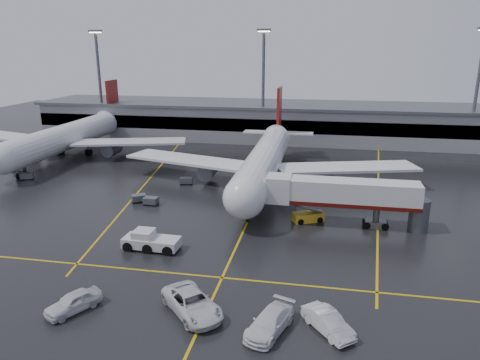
# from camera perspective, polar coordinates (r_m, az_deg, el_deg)

# --- Properties ---
(ground) EXTENTS (220.00, 220.00, 0.00)m
(ground) POSITION_cam_1_polar(r_m,az_deg,el_deg) (64.47, 2.08, -3.00)
(ground) COLOR black
(ground) RESTS_ON ground
(apron_line_centre) EXTENTS (0.25, 90.00, 0.02)m
(apron_line_centre) POSITION_cam_1_polar(r_m,az_deg,el_deg) (64.47, 2.08, -2.99)
(apron_line_centre) COLOR gold
(apron_line_centre) RESTS_ON ground
(apron_line_stop) EXTENTS (60.00, 0.25, 0.02)m
(apron_line_stop) POSITION_cam_1_polar(r_m,az_deg,el_deg) (44.71, -2.31, -12.37)
(apron_line_stop) COLOR gold
(apron_line_stop) RESTS_ON ground
(apron_line_left) EXTENTS (9.99, 69.35, 0.02)m
(apron_line_left) POSITION_cam_1_polar(r_m,az_deg,el_deg) (78.85, -11.30, 0.39)
(apron_line_left) COLOR gold
(apron_line_left) RESTS_ON ground
(apron_line_right) EXTENTS (7.57, 69.64, 0.02)m
(apron_line_right) POSITION_cam_1_polar(r_m,az_deg,el_deg) (73.87, 17.24, -1.17)
(apron_line_right) COLOR gold
(apron_line_right) RESTS_ON ground
(terminal) EXTENTS (122.00, 19.00, 8.60)m
(terminal) POSITION_cam_1_polar(r_m,az_deg,el_deg) (109.73, 5.95, 7.49)
(terminal) COLOR gray
(terminal) RESTS_ON ground
(light_mast_left) EXTENTS (3.00, 1.20, 25.45)m
(light_mast_left) POSITION_cam_1_polar(r_m,az_deg,el_deg) (115.67, -17.54, 12.36)
(light_mast_left) COLOR #595B60
(light_mast_left) RESTS_ON ground
(light_mast_mid) EXTENTS (3.00, 1.20, 25.45)m
(light_mast_mid) POSITION_cam_1_polar(r_m,az_deg,el_deg) (103.24, 2.99, 12.65)
(light_mast_mid) COLOR #595B60
(light_mast_mid) RESTS_ON ground
(light_mast_right) EXTENTS (3.00, 1.20, 25.45)m
(light_mast_right) POSITION_cam_1_polar(r_m,az_deg,el_deg) (106.88, 28.12, 10.90)
(light_mast_right) COLOR #595B60
(light_mast_right) RESTS_ON ground
(main_airliner) EXTENTS (48.80, 45.60, 14.10)m
(main_airliner) POSITION_cam_1_polar(r_m,az_deg,el_deg) (72.46, 3.28, 2.69)
(main_airliner) COLOR silver
(main_airliner) RESTS_ON ground
(second_airliner) EXTENTS (48.80, 45.60, 14.10)m
(second_airliner) POSITION_cam_1_polar(r_m,az_deg,el_deg) (97.92, -20.96, 5.29)
(second_airliner) COLOR silver
(second_airliner) RESTS_ON ground
(jet_bridge) EXTENTS (19.90, 3.40, 6.05)m
(jet_bridge) POSITION_cam_1_polar(r_m,az_deg,el_deg) (56.96, 13.08, -1.95)
(jet_bridge) COLOR silver
(jet_bridge) RESTS_ON ground
(pushback_tractor) EXTENTS (6.36, 2.89, 2.24)m
(pushback_tractor) POSITION_cam_1_polar(r_m,az_deg,el_deg) (51.14, -11.42, -7.69)
(pushback_tractor) COLOR silver
(pushback_tractor) RESTS_ON ground
(belt_loader) EXTENTS (4.27, 3.15, 2.49)m
(belt_loader) POSITION_cam_1_polar(r_m,az_deg,el_deg) (58.47, 8.69, -4.66)
(belt_loader) COLOR gold
(belt_loader) RESTS_ON ground
(service_van_a) EXTENTS (6.95, 7.09, 1.89)m
(service_van_a) POSITION_cam_1_polar(r_m,az_deg,el_deg) (39.23, -6.13, -15.39)
(service_van_a) COLOR silver
(service_van_a) RESTS_ON ground
(service_van_b) EXTENTS (4.10, 6.15, 1.65)m
(service_van_b) POSITION_cam_1_polar(r_m,az_deg,el_deg) (37.06, 3.82, -17.67)
(service_van_b) COLOR white
(service_van_b) RESTS_ON ground
(service_van_c) EXTENTS (4.52, 4.99, 1.65)m
(service_van_c) POSITION_cam_1_polar(r_m,az_deg,el_deg) (37.65, 11.16, -17.37)
(service_van_c) COLOR silver
(service_van_c) RESTS_ON ground
(service_van_d) EXTENTS (4.15, 5.20, 1.66)m
(service_van_d) POSITION_cam_1_polar(r_m,az_deg,el_deg) (41.89, -20.53, -14.39)
(service_van_d) COLOR silver
(service_van_d) RESTS_ON ground
(baggage_cart_a) EXTENTS (2.07, 1.41, 1.12)m
(baggage_cart_a) POSITION_cam_1_polar(r_m,az_deg,el_deg) (64.95, -11.32, -2.59)
(baggage_cart_a) COLOR #595B60
(baggage_cart_a) RESTS_ON ground
(baggage_cart_b) EXTENTS (2.38, 2.16, 1.12)m
(baggage_cart_b) POSITION_cam_1_polar(r_m,az_deg,el_deg) (66.47, -12.80, -2.23)
(baggage_cart_b) COLOR #595B60
(baggage_cart_b) RESTS_ON ground
(baggage_cart_c) EXTENTS (2.23, 1.70, 1.12)m
(baggage_cart_c) POSITION_cam_1_polar(r_m,az_deg,el_deg) (73.65, -6.89, -0.07)
(baggage_cart_c) COLOR #595B60
(baggage_cart_c) RESTS_ON ground
(baggage_cart_d) EXTENTS (2.12, 1.49, 1.12)m
(baggage_cart_d) POSITION_cam_1_polar(r_m,az_deg,el_deg) (90.01, -26.40, 1.37)
(baggage_cart_d) COLOR #595B60
(baggage_cart_d) RESTS_ON ground
(baggage_cart_e) EXTENTS (2.37, 2.06, 1.12)m
(baggage_cart_e) POSITION_cam_1_polar(r_m,az_deg,el_deg) (84.11, -25.59, 0.50)
(baggage_cart_e) COLOR #595B60
(baggage_cart_e) RESTS_ON ground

